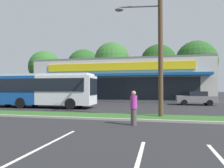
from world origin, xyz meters
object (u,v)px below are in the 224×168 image
at_px(utility_pole, 158,34).
at_px(car_0, 48,97).
at_px(city_bus, 36,89).
at_px(car_2, 196,98).
at_px(pedestrian_by_pole, 134,108).

distance_m(utility_pole, car_0, 19.09).
distance_m(city_bus, car_2, 17.11).
relative_size(utility_pole, pedestrian_by_pole, 5.67).
bearing_deg(car_0, utility_pole, 140.88).
height_order(car_2, pedestrian_by_pole, pedestrian_by_pole).
relative_size(utility_pole, car_0, 2.39).
xyz_separation_m(city_bus, pedestrian_by_pole, (10.46, -7.66, -0.89)).
relative_size(car_0, pedestrian_by_pole, 2.38).
bearing_deg(car_2, pedestrian_by_pole, 69.35).
relative_size(utility_pole, car_2, 2.37).
height_order(utility_pole, car_0, utility_pole).
distance_m(city_bus, car_0, 7.46).
distance_m(car_2, pedestrian_by_pole, 15.14).
bearing_deg(city_bus, car_2, 21.09).
bearing_deg(utility_pole, pedestrian_by_pole, -113.34).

